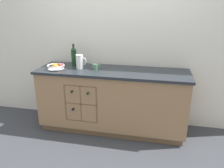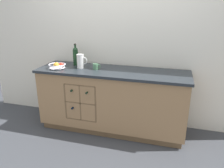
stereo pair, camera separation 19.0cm
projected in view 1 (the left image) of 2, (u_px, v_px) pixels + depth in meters
The scene contains 7 objects.
ground_plane at pixel (112, 128), 3.25m from camera, with size 14.00×14.00×0.00m, color #383A3F.
back_wall at pixel (117, 38), 3.15m from camera, with size 4.43×0.06×2.55m, color silver.
kitchen_island at pixel (112, 100), 3.10m from camera, with size 2.07×0.62×0.89m.
fruit_bowl at pixel (56, 66), 2.99m from camera, with size 0.24×0.24×0.09m.
white_pitcher at pixel (80, 61), 3.00m from camera, with size 0.15×0.10×0.20m.
ceramic_mug at pixel (96, 67), 2.97m from camera, with size 0.11×0.08×0.08m.
standing_wine_bottle at pixel (74, 56), 3.15m from camera, with size 0.08×0.08×0.31m.
Camera 1 is at (0.59, -2.78, 1.71)m, focal length 35.00 mm.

